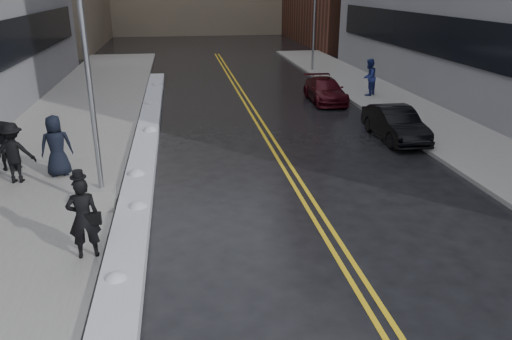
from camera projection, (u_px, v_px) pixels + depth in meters
name	position (u px, v px, depth m)	size (l,w,h in m)	color
ground	(230.00, 237.00, 12.50)	(160.00, 160.00, 0.00)	black
sidewalk_west	(68.00, 134.00, 20.90)	(5.50, 50.00, 0.15)	gray
sidewalk_east	(421.00, 119.00, 23.17)	(4.00, 50.00, 0.15)	gray
lane_line_left	(259.00, 127.00, 22.09)	(0.12, 50.00, 0.01)	gold
lane_line_right	(266.00, 127.00, 22.13)	(0.12, 50.00, 0.01)	gold
snow_ridge	(146.00, 142.00, 19.49)	(0.90, 30.00, 0.34)	silver
lamppost	(94.00, 124.00, 12.98)	(0.65, 0.65, 7.62)	gray
fire_hydrant	(402.00, 110.00, 22.86)	(0.26, 0.26, 0.73)	maroon
traffic_signal	(314.00, 23.00, 34.74)	(0.16, 0.20, 6.00)	gray
pedestrian_fedora	(83.00, 218.00, 11.02)	(0.70, 0.46, 1.92)	black
pedestrian_b	(6.00, 145.00, 16.39)	(0.81, 0.63, 1.66)	black
pedestrian_c	(56.00, 146.00, 15.82)	(0.97, 0.63, 1.98)	black
pedestrian_e	(13.00, 153.00, 15.30)	(1.23, 0.71, 1.90)	black
pedestrian_east	(369.00, 77.00, 27.43)	(0.97, 0.75, 1.99)	navy
car_black	(395.00, 124.00, 20.13)	(1.41, 4.05, 1.33)	black
car_maroon	(325.00, 90.00, 26.68)	(1.73, 4.25, 1.23)	#390910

